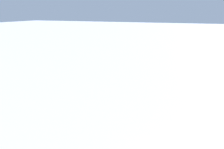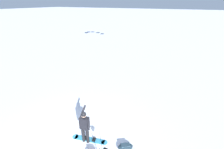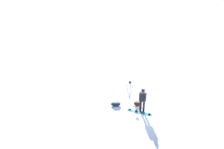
{
  "view_description": "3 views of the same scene",
  "coord_description": "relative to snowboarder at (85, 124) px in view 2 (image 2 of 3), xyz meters",
  "views": [
    {
      "loc": [
        2.76,
        6.76,
        8.3
      ],
      "look_at": [
        5.35,
        -0.15,
        5.65
      ],
      "focal_mm": 27.86,
      "sensor_mm": 36.0,
      "label": 1
    },
    {
      "loc": [
        -4.22,
        -4.19,
        5.97
      ],
      "look_at": [
        2.11,
        -0.89,
        2.71
      ],
      "focal_mm": 25.74,
      "sensor_mm": 36.0,
      "label": 2
    },
    {
      "loc": [
        11.16,
        5.55,
        8.11
      ],
      "look_at": [
        3.19,
        -0.65,
        3.69
      ],
      "focal_mm": 35.95,
      "sensor_mm": 36.0,
      "label": 3
    }
  ],
  "objects": [
    {
      "name": "snowboarder",
      "position": [
        0.0,
        0.0,
        0.0
      ],
      "size": [
        0.64,
        0.54,
        1.7
      ],
      "color": "black",
      "rests_on": "ground_plane"
    },
    {
      "name": "gear_bag_large",
      "position": [
        0.45,
        -1.8,
        -0.88
      ],
      "size": [
        0.69,
        0.75,
        0.27
      ],
      "color": "#192833",
      "rests_on": "ground_plane"
    },
    {
      "name": "ground_plane",
      "position": [
        -0.13,
        0.56,
        -1.02
      ],
      "size": [
        300.0,
        300.0,
        0.0
      ],
      "primitive_type": "plane",
      "color": "white"
    },
    {
      "name": "snowboard",
      "position": [
        0.15,
        -0.09,
        -1.0
      ],
      "size": [
        0.63,
        1.7,
        0.1
      ],
      "color": "teal",
      "rests_on": "ground_plane"
    }
  ]
}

